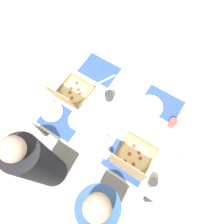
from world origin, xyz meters
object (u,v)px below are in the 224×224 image
(plate_middle, at_px, (150,107))
(plate_near_right, at_px, (175,150))
(cup_red, at_px, (109,96))
(cup_spare, at_px, (106,155))
(plate_far_right, at_px, (52,112))
(pizza_box_edge_far, at_px, (71,93))
(plate_near_left, at_px, (80,120))
(cup_clear_right, at_px, (153,182))
(pizza_box_center, at_px, (133,159))
(cup_dark, at_px, (172,123))
(diner_left_seat, at_px, (101,207))
(diner_right_seat, at_px, (39,164))
(condiment_bowl, at_px, (104,140))

(plate_middle, bearing_deg, plate_near_right, 146.75)
(plate_middle, xyz_separation_m, cup_red, (0.36, 0.13, 0.04))
(plate_near_right, height_order, cup_spare, cup_spare)
(plate_near_right, distance_m, plate_far_right, 1.13)
(pizza_box_edge_far, distance_m, plate_near_left, 0.27)
(plate_near_right, distance_m, cup_clear_right, 0.34)
(pizza_box_center, height_order, cup_spare, pizza_box_center)
(cup_red, bearing_deg, cup_spare, 120.47)
(pizza_box_center, bearing_deg, cup_dark, -106.65)
(plate_near_left, bearing_deg, cup_clear_right, 170.80)
(pizza_box_edge_far, bearing_deg, diner_left_seat, 138.22)
(cup_red, xyz_separation_m, diner_right_seat, (0.25, 0.83, -0.26))
(cup_red, xyz_separation_m, condiment_bowl, (-0.18, 0.37, -0.03))
(pizza_box_center, bearing_deg, diner_left_seat, 86.29)
(cup_spare, bearing_deg, cup_red, -59.53)
(plate_far_right, xyz_separation_m, cup_clear_right, (-1.05, 0.06, 0.04))
(pizza_box_center, relative_size, cup_clear_right, 3.39)
(plate_middle, height_order, diner_left_seat, diner_left_seat)
(pizza_box_center, xyz_separation_m, plate_far_right, (0.83, 0.01, -0.04))
(pizza_box_edge_far, bearing_deg, plate_middle, -157.46)
(plate_near_right, height_order, diner_left_seat, diner_left_seat)
(cup_spare, bearing_deg, pizza_box_edge_far, -28.11)
(pizza_box_center, distance_m, plate_middle, 0.52)
(cup_red, distance_m, cup_clear_right, 0.83)
(plate_near_right, height_order, cup_red, cup_red)
(pizza_box_edge_far, bearing_deg, plate_near_left, 140.75)
(cup_red, xyz_separation_m, cup_clear_right, (-0.70, 0.45, 0.00))
(pizza_box_edge_far, xyz_separation_m, plate_far_right, (0.05, 0.24, -0.04))
(plate_near_right, xyz_separation_m, plate_middle, (0.37, -0.24, -0.00))
(plate_far_right, relative_size, condiment_bowl, 2.07)
(plate_far_right, xyz_separation_m, diner_left_seat, (-0.80, 0.44, -0.24))
(cup_red, bearing_deg, diner_right_seat, 73.39)
(pizza_box_center, height_order, cup_clear_right, pizza_box_center)
(pizza_box_center, bearing_deg, pizza_box_edge_far, -15.91)
(plate_near_left, distance_m, condiment_bowl, 0.28)
(pizza_box_edge_far, height_order, cup_clear_right, pizza_box_edge_far)
(plate_far_right, bearing_deg, pizza_box_center, -179.09)
(cup_dark, bearing_deg, pizza_box_edge_far, 13.99)
(cup_dark, bearing_deg, condiment_bowl, 46.09)
(plate_near_right, xyz_separation_m, cup_red, (0.74, -0.12, 0.04))
(plate_far_right, bearing_deg, diner_left_seat, 151.37)
(cup_dark, bearing_deg, plate_far_right, 25.73)
(cup_dark, relative_size, diner_left_seat, 0.08)
(plate_middle, height_order, cup_red, cup_red)
(diner_left_seat, bearing_deg, pizza_box_edge_far, -41.78)
(plate_far_right, bearing_deg, plate_near_right, -166.02)
(cup_red, height_order, condiment_bowl, cup_red)
(cup_clear_right, relative_size, condiment_bowl, 1.04)
(plate_near_right, height_order, condiment_bowl, condiment_bowl)
(cup_clear_right, xyz_separation_m, cup_dark, (0.09, -0.53, -0.00))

